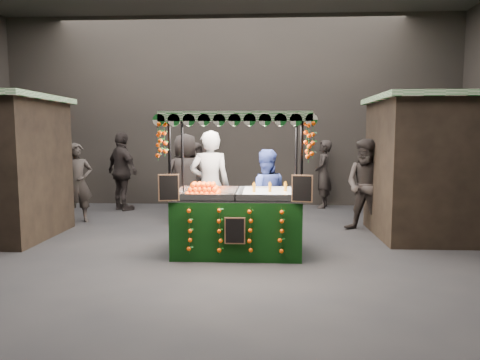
{
  "coord_description": "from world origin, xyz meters",
  "views": [
    {
      "loc": [
        0.88,
        -6.66,
        1.9
      ],
      "look_at": [
        0.49,
        0.66,
        1.12
      ],
      "focal_mm": 32.6,
      "sensor_mm": 36.0,
      "label": 1
    }
  ],
  "objects": [
    {
      "name": "ground",
      "position": [
        0.0,
        0.0,
        0.0
      ],
      "size": [
        12.0,
        12.0,
        0.0
      ],
      "primitive_type": "plane",
      "color": "black",
      "rests_on": "ground"
    },
    {
      "name": "market_hall",
      "position": [
        0.0,
        0.0,
        3.38
      ],
      "size": [
        12.1,
        10.1,
        5.05
      ],
      "color": "black",
      "rests_on": "ground"
    },
    {
      "name": "neighbour_stall_right",
      "position": [
        4.4,
        1.5,
        1.31
      ],
      "size": [
        3.0,
        2.2,
        2.6
      ],
      "color": "black",
      "rests_on": "ground"
    },
    {
      "name": "juice_stall",
      "position": [
        0.48,
        0.11,
        0.69
      ],
      "size": [
        2.29,
        1.35,
        2.22
      ],
      "color": "black",
      "rests_on": "ground"
    },
    {
      "name": "vendor_grey",
      "position": [
        -0.07,
        1.03,
        0.98
      ],
      "size": [
        0.77,
        0.56,
        1.96
      ],
      "rotation": [
        0.0,
        0.0,
        3.27
      ],
      "color": "gray",
      "rests_on": "ground"
    },
    {
      "name": "vendor_blue",
      "position": [
        0.92,
        0.93,
        0.82
      ],
      "size": [
        0.84,
        0.67,
        1.63
      ],
      "rotation": [
        0.0,
        0.0,
        3.21
      ],
      "color": "navy",
      "rests_on": "ground"
    },
    {
      "name": "shopper_0",
      "position": [
        -3.09,
        2.41,
        0.85
      ],
      "size": [
        0.75,
        0.69,
        1.71
      ],
      "rotation": [
        0.0,
        0.0,
        0.59
      ],
      "color": "#2D2724",
      "rests_on": "ground"
    },
    {
      "name": "shopper_1",
      "position": [
        2.89,
        1.8,
        0.9
      ],
      "size": [
        1.11,
        1.06,
        1.81
      ],
      "rotation": [
        0.0,
        0.0,
        -0.59
      ],
      "color": "#2E2725",
      "rests_on": "ground"
    },
    {
      "name": "shopper_2",
      "position": [
        -2.61,
        3.96,
        0.97
      ],
      "size": [
        1.18,
        1.1,
        1.95
      ],
      "rotation": [
        0.0,
        0.0,
        2.45
      ],
      "color": "black",
      "rests_on": "ground"
    },
    {
      "name": "shopper_3",
      "position": [
        -0.91,
        3.46,
        0.8
      ],
      "size": [
        1.04,
        1.19,
        1.59
      ],
      "rotation": [
        0.0,
        0.0,
        1.03
      ],
      "color": "#292521",
      "rests_on": "ground"
    },
    {
      "name": "shopper_4",
      "position": [
        -0.78,
        2.57,
        0.96
      ],
      "size": [
        1.11,
        0.96,
        1.91
      ],
      "rotation": [
        0.0,
        0.0,
        3.6
      ],
      "color": "#2C2624",
      "rests_on": "ground"
    },
    {
      "name": "shopper_5",
      "position": [
        4.1,
        2.93,
        0.8
      ],
      "size": [
        1.4,
        1.35,
        1.59
      ],
      "rotation": [
        0.0,
        0.0,
        2.4
      ],
      "color": "black",
      "rests_on": "ground"
    },
    {
      "name": "shopper_6",
      "position": [
        2.44,
        4.6,
        0.87
      ],
      "size": [
        0.55,
        0.72,
        1.75
      ],
      "rotation": [
        0.0,
        0.0,
        -1.8
      ],
      "color": "black",
      "rests_on": "ground"
    },
    {
      "name": "shopper_7",
      "position": [
        -0.88,
        4.39,
        0.85
      ],
      "size": [
        0.87,
        0.99,
        1.69
      ],
      "rotation": [
        0.0,
        0.0,
        1.06
      ],
      "color": "#292321",
      "rests_on": "ground"
    }
  ]
}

